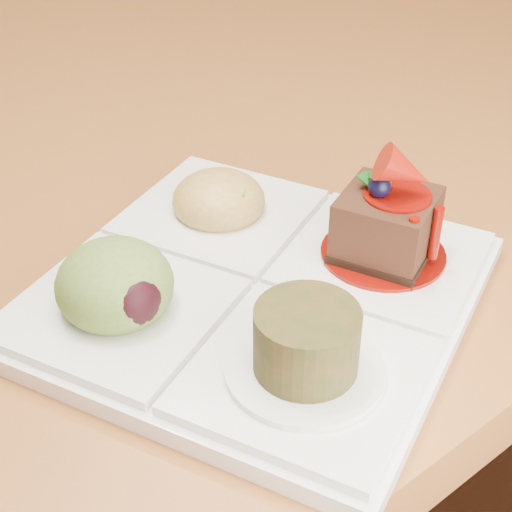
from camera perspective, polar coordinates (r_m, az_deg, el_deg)
ground at (r=1.54m, az=-12.20°, el=-8.71°), size 6.00×6.00×0.00m
dining_table at (r=1.18m, az=-16.40°, el=15.92°), size 1.00×1.80×0.75m
chair_right at (r=1.52m, az=16.02°, el=11.60°), size 0.43×0.43×0.83m
sampler_plate at (r=0.47m, az=-0.46°, el=-1.60°), size 0.32×0.32×0.10m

